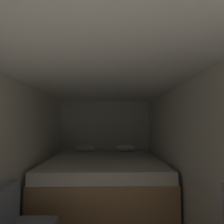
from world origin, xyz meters
TOP-DOWN VIEW (x-y plane):
  - wall_back at (0.00, 4.04)m, footprint 2.37×0.05m
  - wall_left at (-1.16, 1.71)m, footprint 0.05×4.61m
  - wall_right at (1.16, 1.71)m, footprint 0.05×4.61m
  - ceiling_slab at (0.00, 1.71)m, footprint 2.37×4.61m
  - bed at (0.00, 2.99)m, footprint 2.15×1.99m

SIDE VIEW (x-z plane):
  - bed at x=0.00m, z-range -0.08..0.83m
  - wall_back at x=0.00m, z-range 0.00..2.00m
  - wall_left at x=-1.16m, z-range 0.00..2.00m
  - wall_right at x=1.16m, z-range 0.00..2.00m
  - ceiling_slab at x=0.00m, z-range 2.00..2.05m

